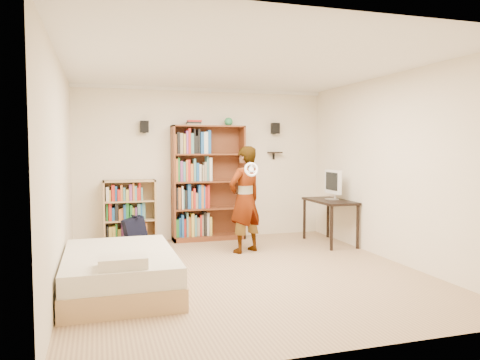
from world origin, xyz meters
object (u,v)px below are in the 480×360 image
at_px(low_bookshelf, 130,212).
at_px(person, 245,199).
at_px(computer_desk, 330,222).
at_px(daybed, 120,266).
at_px(tall_bookshelf, 208,183).

relative_size(low_bookshelf, person, 0.65).
distance_m(computer_desk, person, 1.66).
xyz_separation_m(low_bookshelf, daybed, (-0.29, -2.65, -0.26)).
xyz_separation_m(tall_bookshelf, person, (0.32, -1.15, -0.18)).
height_order(tall_bookshelf, daybed, tall_bookshelf).
xyz_separation_m(tall_bookshelf, daybed, (-1.66, -2.62, -0.73)).
bearing_deg(person, computer_desk, 162.37).
height_order(computer_desk, daybed, computer_desk).
bearing_deg(daybed, low_bookshelf, 83.76).
xyz_separation_m(tall_bookshelf, low_bookshelf, (-1.37, 0.02, -0.47)).
distance_m(tall_bookshelf, person, 1.21).
bearing_deg(low_bookshelf, person, -34.74).
bearing_deg(person, low_bookshelf, -59.70).
distance_m(low_bookshelf, person, 2.08).
distance_m(tall_bookshelf, computer_desk, 2.22).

